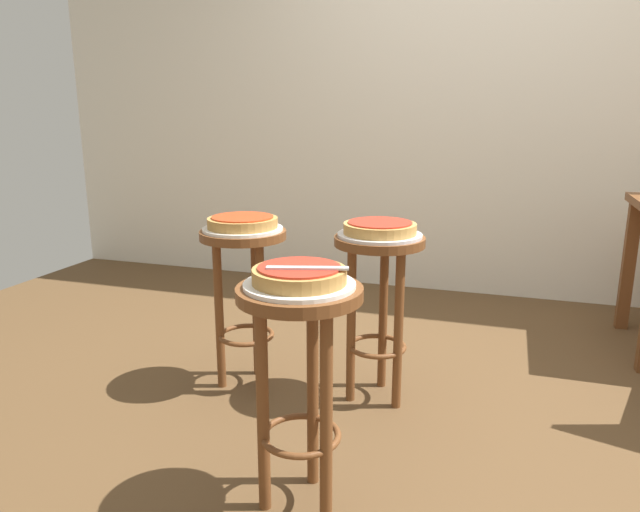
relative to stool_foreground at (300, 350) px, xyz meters
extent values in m
plane|color=brown|center=(0.38, 0.71, -0.49)|extent=(6.00, 6.00, 0.00)
cube|color=silver|center=(0.38, 2.36, 1.01)|extent=(6.00, 0.10, 3.00)
cylinder|color=brown|center=(0.00, 0.00, 0.17)|extent=(0.35, 0.35, 0.03)
cylinder|color=brown|center=(0.00, 0.11, -0.17)|extent=(0.04, 0.04, 0.64)
cylinder|color=brown|center=(-0.09, -0.05, -0.17)|extent=(0.04, 0.04, 0.64)
cylinder|color=brown|center=(0.09, -0.05, -0.17)|extent=(0.04, 0.04, 0.64)
torus|color=brown|center=(0.00, 0.00, -0.27)|extent=(0.24, 0.24, 0.02)
cylinder|color=white|center=(0.00, 0.00, 0.19)|extent=(0.31, 0.31, 0.01)
cylinder|color=#B78442|center=(0.00, 0.00, 0.22)|extent=(0.26, 0.26, 0.04)
cylinder|color=red|center=(0.00, 0.00, 0.24)|extent=(0.23, 0.23, 0.01)
cylinder|color=brown|center=(-0.49, 0.67, 0.17)|extent=(0.35, 0.35, 0.03)
cylinder|color=brown|center=(-0.49, 0.78, -0.17)|extent=(0.04, 0.04, 0.64)
cylinder|color=brown|center=(-0.58, 0.61, -0.17)|extent=(0.04, 0.04, 0.64)
cylinder|color=brown|center=(-0.39, 0.61, -0.17)|extent=(0.04, 0.04, 0.64)
torus|color=brown|center=(-0.49, 0.67, -0.27)|extent=(0.24, 0.24, 0.02)
cylinder|color=white|center=(-0.49, 0.67, 0.19)|extent=(0.32, 0.32, 0.01)
cylinder|color=#B78442|center=(-0.49, 0.67, 0.22)|extent=(0.28, 0.28, 0.04)
cylinder|color=red|center=(-0.49, 0.67, 0.24)|extent=(0.25, 0.25, 0.01)
cylinder|color=brown|center=(0.07, 0.72, 0.17)|extent=(0.35, 0.35, 0.03)
cylinder|color=brown|center=(0.07, 0.83, -0.17)|extent=(0.04, 0.04, 0.64)
cylinder|color=brown|center=(-0.03, 0.67, -0.17)|extent=(0.04, 0.04, 0.64)
cylinder|color=brown|center=(0.16, 0.67, -0.17)|extent=(0.04, 0.04, 0.64)
torus|color=brown|center=(0.07, 0.72, -0.27)|extent=(0.24, 0.24, 0.02)
cylinder|color=silver|center=(0.07, 0.72, 0.19)|extent=(0.33, 0.33, 0.01)
cylinder|color=tan|center=(0.07, 0.72, 0.22)|extent=(0.28, 0.28, 0.04)
cylinder|color=red|center=(0.07, 0.72, 0.24)|extent=(0.25, 0.25, 0.01)
cube|color=brown|center=(1.16, 1.91, -0.14)|extent=(0.06, 0.06, 0.69)
cube|color=silver|center=(0.03, -0.02, 0.25)|extent=(0.22, 0.08, 0.01)
camera|label=1|loc=(0.52, -1.42, 0.64)|focal=32.46mm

